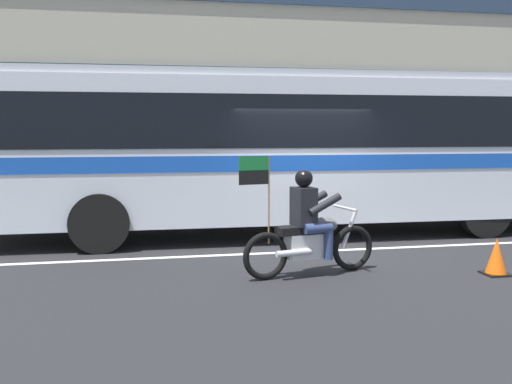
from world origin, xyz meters
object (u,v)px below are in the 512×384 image
(transit_bus, at_px, (300,142))
(motorcycle_with_rider, at_px, (309,230))
(traffic_cone, at_px, (496,258))
(fire_hydrant, at_px, (288,193))

(transit_bus, distance_m, motorcycle_with_rider, 3.67)
(motorcycle_with_rider, height_order, traffic_cone, motorcycle_with_rider)
(transit_bus, relative_size, traffic_cone, 23.02)
(traffic_cone, bearing_deg, fire_hydrant, 102.34)
(transit_bus, relative_size, motorcycle_with_rider, 5.86)
(transit_bus, height_order, motorcycle_with_rider, transit_bus)
(motorcycle_with_rider, xyz_separation_m, fire_hydrant, (1.26, 6.13, -0.15))
(fire_hydrant, relative_size, traffic_cone, 1.36)
(fire_hydrant, xyz_separation_m, traffic_cone, (1.46, -6.65, -0.26))
(fire_hydrant, bearing_deg, motorcycle_with_rider, -101.63)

